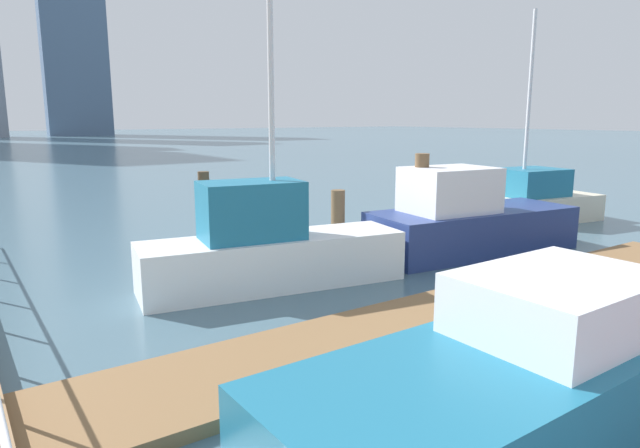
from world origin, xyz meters
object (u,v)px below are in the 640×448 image
(moored_boat_4, at_px, (524,202))
(moored_boat_0, at_px, (529,371))
(moored_boat_1, at_px, (268,247))
(moored_boat_3, at_px, (467,221))

(moored_boat_4, bearing_deg, moored_boat_0, -144.00)
(moored_boat_4, bearing_deg, moored_boat_1, -171.84)
(moored_boat_1, xyz_separation_m, moored_boat_3, (5.71, -0.33, -0.00))
(moored_boat_0, height_order, moored_boat_4, moored_boat_4)
(moored_boat_1, bearing_deg, moored_boat_4, 8.16)
(moored_boat_1, relative_size, moored_boat_3, 1.36)
(moored_boat_0, bearing_deg, moored_boat_1, 88.72)
(moored_boat_1, bearing_deg, moored_boat_0, -91.28)
(moored_boat_3, relative_size, moored_boat_4, 0.85)
(moored_boat_0, relative_size, moored_boat_4, 0.94)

